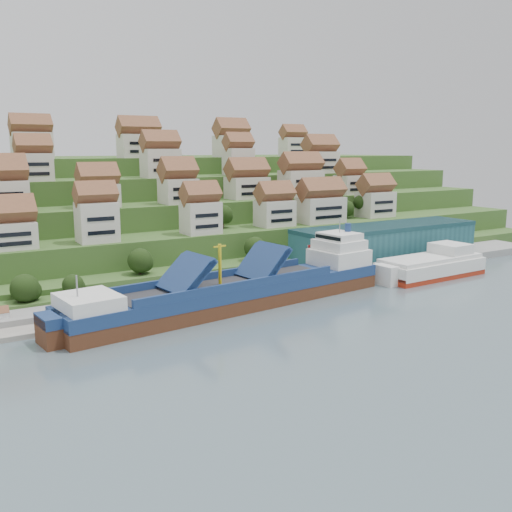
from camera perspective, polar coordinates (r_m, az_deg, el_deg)
ground at (r=128.97m, az=1.33°, el=-4.71°), size 300.00×300.00×0.00m
quay at (r=151.71m, az=4.62°, el=-1.95°), size 180.00×14.00×2.20m
hillside at (r=219.92m, az=-13.47°, el=4.26°), size 260.00×128.00×31.00m
hillside_village at (r=178.65m, az=-8.88°, el=7.36°), size 156.61×63.42×28.23m
hillside_trees at (r=160.72m, az=-9.87°, el=4.16°), size 140.27×62.16×32.51m
warehouse at (r=172.48m, az=12.89°, el=1.42°), size 60.00×15.00×10.00m
flagpole at (r=145.49m, az=5.21°, el=-0.18°), size 1.28×0.16×8.00m
cargo_ship at (r=125.95m, az=-1.26°, el=-3.54°), size 78.73×20.45×17.27m
second_ship at (r=161.58m, az=17.20°, el=-1.01°), size 32.11×12.78×9.21m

